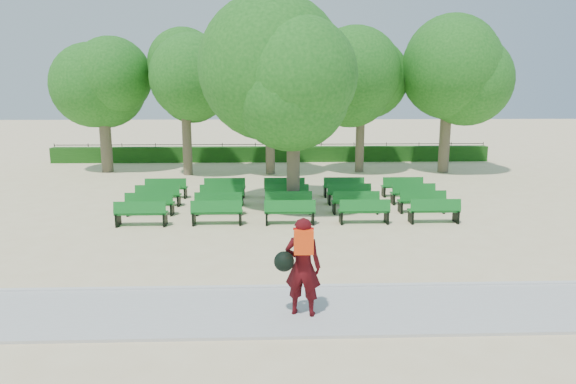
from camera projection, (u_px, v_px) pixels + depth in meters
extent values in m
plane|color=beige|center=(274.00, 219.00, 17.12)|extent=(120.00, 120.00, 0.00)
cube|color=#B9B9B4|center=(278.00, 311.00, 9.86)|extent=(30.00, 2.20, 0.06)
cube|color=silver|center=(277.00, 288.00, 10.98)|extent=(30.00, 0.12, 0.10)
cube|color=#1A4C13|center=(272.00, 154.00, 30.76)|extent=(26.00, 0.70, 0.90)
cube|color=#126C20|center=(287.00, 198.00, 18.43)|extent=(1.65, 0.57, 0.05)
cube|color=#126C20|center=(287.00, 193.00, 18.20)|extent=(1.62, 0.25, 0.38)
cylinder|color=brown|center=(293.00, 168.00, 17.88)|extent=(0.46, 0.46, 3.09)
ellipsoid|color=#22681C|center=(293.00, 82.00, 17.31)|extent=(5.04, 5.04, 4.53)
imported|color=#41090D|center=(303.00, 267.00, 9.50)|extent=(0.78, 0.61, 1.87)
cube|color=#FF3E0D|center=(304.00, 242.00, 9.18)|extent=(0.35, 0.17, 0.44)
sphere|color=black|center=(284.00, 261.00, 9.40)|extent=(0.37, 0.37, 0.37)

